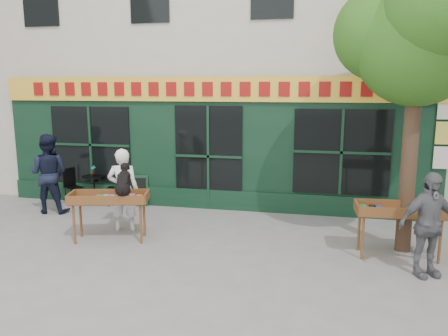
{
  "coord_description": "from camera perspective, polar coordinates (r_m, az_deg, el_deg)",
  "views": [
    {
      "loc": [
        2.67,
        -8.1,
        3.04
      ],
      "look_at": [
        0.79,
        0.5,
        1.41
      ],
      "focal_mm": 35.0,
      "sensor_mm": 36.0,
      "label": 1
    }
  ],
  "objects": [
    {
      "name": "dog",
      "position": [
        8.7,
        -13.01,
        -1.39
      ],
      "size": [
        0.47,
        0.66,
        0.6
      ],
      "primitive_type": null,
      "rotation": [
        0.0,
        0.0,
        0.24
      ],
      "color": "black",
      "rests_on": "book_cart_center"
    },
    {
      "name": "man_left",
      "position": [
        11.46,
        -21.94,
        -0.68
      ],
      "size": [
        1.04,
        0.87,
        1.94
      ],
      "primitive_type": "imported",
      "rotation": [
        0.0,
        0.0,
        3.29
      ],
      "color": "black",
      "rests_on": "ground"
    },
    {
      "name": "book_cart_center",
      "position": [
        9.0,
        -14.77,
        -4.13
      ],
      "size": [
        1.61,
        0.96,
        0.99
      ],
      "rotation": [
        0.0,
        0.0,
        0.24
      ],
      "color": "brown",
      "rests_on": "ground"
    },
    {
      "name": "woman",
      "position": [
        9.55,
        -13.03,
        -2.8
      ],
      "size": [
        0.73,
        0.57,
        1.78
      ],
      "primitive_type": "imported",
      "rotation": [
        0.0,
        0.0,
        3.39
      ],
      "color": "white",
      "rests_on": "ground"
    },
    {
      "name": "bistro_table",
      "position": [
        11.93,
        -16.6,
        -2.03
      ],
      "size": [
        0.6,
        0.6,
        0.76
      ],
      "color": "black",
      "rests_on": "ground"
    },
    {
      "name": "ground",
      "position": [
        9.05,
        -5.66,
        -9.19
      ],
      "size": [
        80.0,
        80.0,
        0.0
      ],
      "primitive_type": "plane",
      "color": "slate",
      "rests_on": "ground"
    },
    {
      "name": "chalkboard",
      "position": [
        11.56,
        -11.31,
        -2.92
      ],
      "size": [
        0.59,
        0.3,
        0.79
      ],
      "rotation": [
        0.0,
        0.0,
        0.2
      ],
      "color": "black",
      "rests_on": "ground"
    },
    {
      "name": "bistro_chair_left",
      "position": [
        12.19,
        -19.33,
        -1.85
      ],
      "size": [
        0.49,
        0.48,
        0.95
      ],
      "rotation": [
        0.0,
        0.0,
        1.11
      ],
      "color": "black",
      "rests_on": "ground"
    },
    {
      "name": "potted_plant",
      "position": [
        11.86,
        -16.69,
        -0.35
      ],
      "size": [
        0.16,
        0.12,
        0.27
      ],
      "primitive_type": "imported",
      "rotation": [
        0.0,
        0.0,
        -0.2
      ],
      "color": "gray",
      "rests_on": "bistro_table"
    },
    {
      "name": "street_tree",
      "position": [
        8.68,
        24.38,
        16.65
      ],
      "size": [
        3.05,
        2.9,
        5.6
      ],
      "color": "#382619",
      "rests_on": "ground"
    },
    {
      "name": "man_right",
      "position": [
        7.81,
        25.06,
        -6.72
      ],
      "size": [
        1.1,
        0.79,
        1.73
      ],
      "primitive_type": "imported",
      "rotation": [
        0.0,
        0.0,
        0.41
      ],
      "color": "#5C5D61",
      "rests_on": "ground"
    },
    {
      "name": "book_cart_right",
      "position": [
        8.46,
        21.96,
        -5.49
      ],
      "size": [
        1.53,
        0.71,
        0.99
      ],
      "rotation": [
        0.0,
        0.0,
        0.06
      ],
      "color": "brown",
      "rests_on": "ground"
    },
    {
      "name": "bistro_chair_right",
      "position": [
        11.71,
        -13.7,
        -2.05
      ],
      "size": [
        0.46,
        0.46,
        0.95
      ],
      "rotation": [
        0.0,
        0.0,
        -1.25
      ],
      "color": "black",
      "rests_on": "ground"
    },
    {
      "name": "building",
      "position": [
        14.45,
        1.64,
        18.18
      ],
      "size": [
        14.0,
        7.26,
        10.0
      ],
      "color": "beige",
      "rests_on": "ground"
    }
  ]
}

